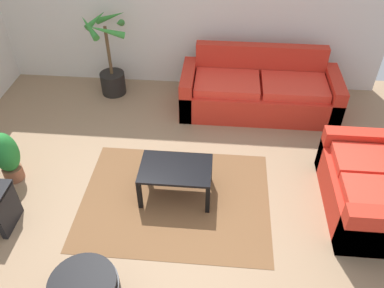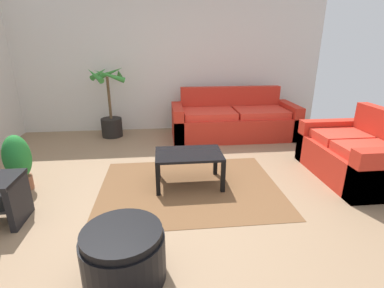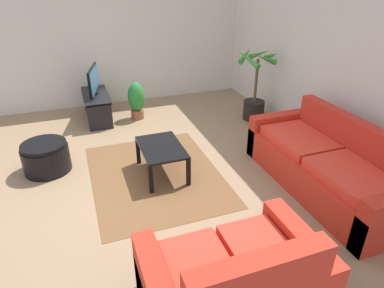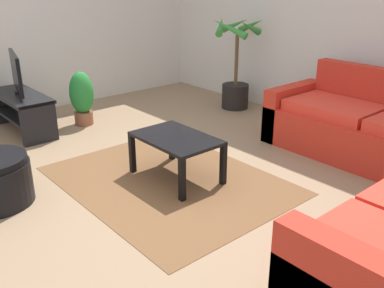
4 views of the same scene
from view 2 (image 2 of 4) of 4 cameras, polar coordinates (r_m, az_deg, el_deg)
name	(u,v)px [view 2 (image 2 of 4)]	position (r m, az deg, el deg)	size (l,w,h in m)	color
ground_plane	(186,201)	(3.33, -1.15, -11.33)	(6.60, 6.60, 0.00)	#937556
wall_back	(172,62)	(5.86, -3.91, 16.02)	(6.00, 0.06, 2.70)	silver
couch_main	(233,121)	(5.49, 8.24, 4.51)	(2.30, 0.90, 0.90)	red
couch_loveseat	(356,156)	(4.35, 29.72, -2.06)	(0.90, 1.41, 0.90)	red
coffee_table	(189,158)	(3.55, -0.64, -2.73)	(0.82, 0.54, 0.42)	black
area_rug	(190,187)	(3.62, -0.47, -8.57)	(2.20, 1.70, 0.01)	brown
potted_palm	(110,111)	(5.61, -15.89, 6.23)	(0.73, 0.71, 1.31)	black
potted_plant_small	(18,161)	(4.01, -31.28, -2.95)	(0.31, 0.31, 0.70)	brown
ottoman	(124,255)	(2.36, -13.42, -20.58)	(0.63, 0.63, 0.42)	black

